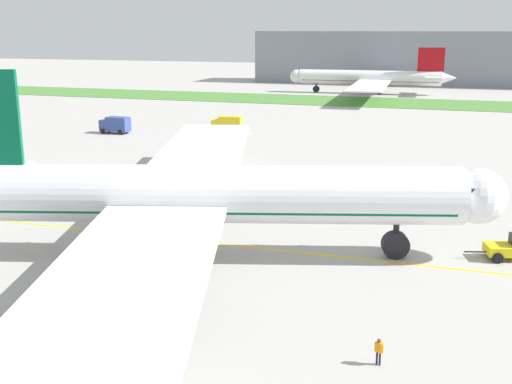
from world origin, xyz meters
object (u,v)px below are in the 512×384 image
(ground_crew_wingwalker_starboard, at_px, (2,324))
(airliner_foreground, at_px, (188,195))
(ground_crew_marshaller_front, at_px, (379,349))
(service_truck_baggage_loader, at_px, (115,124))
(parked_airliner_far_left, at_px, (372,78))
(service_truck_fuel_bowser, at_px, (227,124))

(ground_crew_wingwalker_starboard, bearing_deg, airliner_foreground, 73.06)
(ground_crew_marshaller_front, relative_size, service_truck_baggage_loader, 0.29)
(service_truck_baggage_loader, bearing_deg, ground_crew_marshaller_front, -50.79)
(ground_crew_marshaller_front, distance_m, parked_airliner_far_left, 159.59)
(airliner_foreground, relative_size, ground_crew_marshaller_front, 50.63)
(ground_crew_marshaller_front, distance_m, service_truck_fuel_bowser, 84.84)
(ground_crew_marshaller_front, bearing_deg, service_truck_fuel_bowser, 115.98)
(ground_crew_marshaller_front, bearing_deg, parked_airliner_far_left, 97.65)
(airliner_foreground, xyz_separation_m, ground_crew_marshaller_front, (17.68, -13.49, -4.33))
(airliner_foreground, relative_size, service_truck_baggage_loader, 14.52)
(airliner_foreground, relative_size, parked_airliner_far_left, 1.05)
(ground_crew_wingwalker_starboard, relative_size, service_truck_baggage_loader, 0.27)
(ground_crew_wingwalker_starboard, height_order, service_truck_baggage_loader, service_truck_baggage_loader)
(airliner_foreground, height_order, ground_crew_wingwalker_starboard, airliner_foreground)
(airliner_foreground, bearing_deg, ground_crew_wingwalker_starboard, -106.94)
(ground_crew_marshaller_front, relative_size, service_truck_fuel_bowser, 0.29)
(airliner_foreground, distance_m, ground_crew_wingwalker_starboard, 18.55)
(parked_airliner_far_left, bearing_deg, airliner_foreground, -88.59)
(service_truck_baggage_loader, height_order, parked_airliner_far_left, parked_airliner_far_left)
(ground_crew_wingwalker_starboard, xyz_separation_m, service_truck_fuel_bowser, (-14.23, 80.02, 0.72))
(ground_crew_marshaller_front, xyz_separation_m, service_truck_fuel_bowser, (-37.16, 76.27, 0.67))
(service_truck_baggage_loader, distance_m, parked_airliner_far_left, 95.46)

